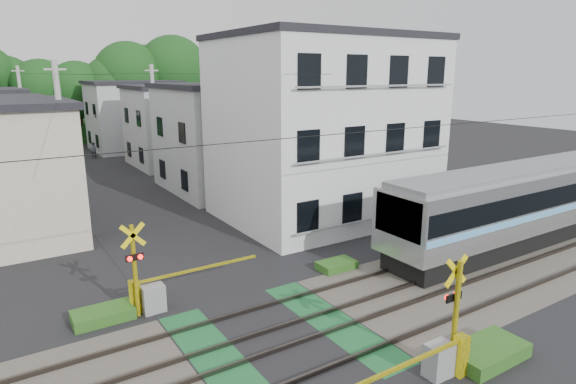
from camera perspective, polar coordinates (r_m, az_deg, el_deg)
ground at (r=14.44m, az=-1.07°, el=-17.12°), size 120.00×120.00×0.00m
track_bed at (r=14.42m, az=-1.07°, el=-17.00°), size 120.00×120.00×0.14m
commuter_train at (r=24.39m, az=26.97°, el=-0.85°), size 16.94×2.68×3.52m
crossing_signal_near at (r=13.21m, az=17.97°, el=-17.49°), size 4.74×0.65×3.09m
crossing_signal_far at (r=16.20m, az=-16.09°, el=-11.23°), size 4.74×0.65×3.09m
apartment_block at (r=25.16m, az=4.15°, el=7.54°), size 10.20×8.36×9.30m
houses_row at (r=37.33m, az=-22.14°, el=6.46°), size 22.07×31.35×6.80m
tree_hill at (r=58.38m, az=-26.11°, el=10.89°), size 40.00×13.92×11.69m
catenary at (r=16.76m, az=16.58°, el=0.41°), size 60.00×5.04×7.00m
utility_poles at (r=34.17m, az=-23.49°, el=7.15°), size 7.90×42.00×8.00m
pedestrian at (r=46.11m, az=-22.06°, el=4.58°), size 0.65×0.54×1.51m
weed_patches at (r=15.15m, az=4.98°, el=-14.77°), size 10.25×8.80×0.40m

